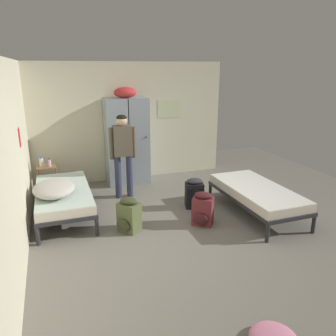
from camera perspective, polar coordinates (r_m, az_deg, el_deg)
ground_plane at (r=5.28m, az=1.04°, el=-10.75°), size 8.92×8.92×0.00m
room_backdrop at (r=5.75m, az=-14.76°, el=4.69°), size 4.37×5.64×2.58m
locker_bank at (r=7.20m, az=-7.10°, el=4.91°), size 0.90×0.55×2.07m
shelf_unit at (r=7.08m, az=-20.07°, el=-1.46°), size 0.38×0.30×0.57m
bed_right at (r=5.92m, az=15.03°, el=-4.17°), size 0.90×1.90×0.49m
bed_left_rear at (r=5.92m, az=-17.59°, el=-4.41°), size 0.90×1.90×0.49m
bedding_heap at (r=5.61m, az=-19.09°, el=-3.35°), size 0.65×0.83×0.22m
person_traveler at (r=6.34m, az=-7.80°, el=3.32°), size 0.51×0.22×1.62m
water_bottle at (r=7.01m, az=-20.98°, el=0.97°), size 0.07×0.07×0.20m
lotion_bottle at (r=6.96m, az=-19.74°, el=0.85°), size 0.05×0.05×0.17m
backpack_maroon at (r=5.41m, az=6.00°, el=-7.11°), size 0.41×0.42×0.55m
backpack_olive at (r=5.21m, az=-6.78°, el=-8.10°), size 0.42×0.41×0.55m
backpack_black at (r=6.05m, az=4.53°, el=-4.38°), size 0.37×0.38×0.55m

